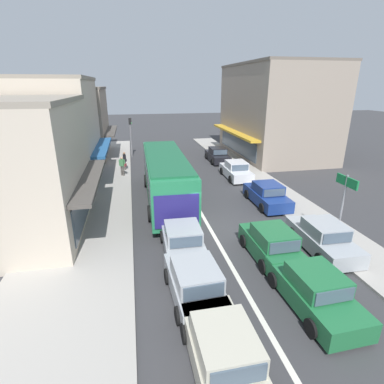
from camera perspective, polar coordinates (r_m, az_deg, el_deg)
ground_plane at (r=16.82m, az=3.31°, el=-6.74°), size 140.00×140.00×0.00m
lane_centre_line at (r=20.38m, az=0.49°, el=-1.81°), size 0.20×28.00×0.01m
sidewalk_left at (r=22.03m, az=-18.22°, el=-0.97°), size 5.20×44.00×0.14m
kerb_right at (r=24.07m, az=14.09°, el=1.15°), size 2.80×44.00×0.12m
shopfront_corner_near at (r=17.79m, az=-31.70°, el=3.67°), size 7.99×8.69×6.93m
shopfront_mid_block at (r=26.23m, az=-25.54°, el=10.30°), size 7.86×8.88×8.09m
shopfront_far_end at (r=35.10m, az=-22.11°, el=12.05°), size 8.34×8.88×7.30m
building_right_far at (r=34.66m, az=15.54°, el=14.62°), size 9.34×13.38×9.63m
city_bus at (r=19.88m, az=-5.02°, el=3.28°), size 2.88×10.90×3.23m
hatchback_behind_bus_near at (r=9.19m, az=5.84°, el=-27.91°), size 1.84×3.71×1.54m
sedan_queue_far_back at (r=11.91m, az=22.17°, el=-16.93°), size 2.00×4.25×1.47m
hatchback_adjacent_lane_trail at (r=11.35m, az=0.50°, el=-16.93°), size 1.95×3.77×1.54m
hatchback_behind_bus_mid at (r=14.17m, az=14.80°, el=-9.56°), size 1.85×3.71×1.54m
sedan_queue_gap_filler at (r=14.04m, az=-1.77°, el=-9.38°), size 1.97×4.24×1.47m
parked_sedan_kerb_front at (r=15.63m, az=23.66°, el=-7.96°), size 1.99×4.25×1.47m
parked_sedan_kerb_second at (r=20.27m, az=14.08°, el=-0.56°), size 1.91×4.20×1.47m
parked_sedan_kerb_third at (r=25.60m, az=8.37°, el=4.06°), size 1.93×4.22×1.47m
parked_sedan_kerb_rear at (r=31.10m, az=4.89°, el=6.99°), size 1.93×4.22×1.47m
traffic_light_downstreet at (r=33.46m, az=-11.65°, el=11.38°), size 0.33×0.24×4.20m
directional_road_sign at (r=15.69m, az=27.07°, el=-0.36°), size 0.10×1.40×3.60m
pedestrian_with_handbag_near at (r=26.22m, az=-13.14°, el=5.04°), size 0.64×0.45×1.63m
pedestrian_browsing_midblock at (r=28.05m, az=-12.71°, el=6.02°), size 0.34×0.65×1.63m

